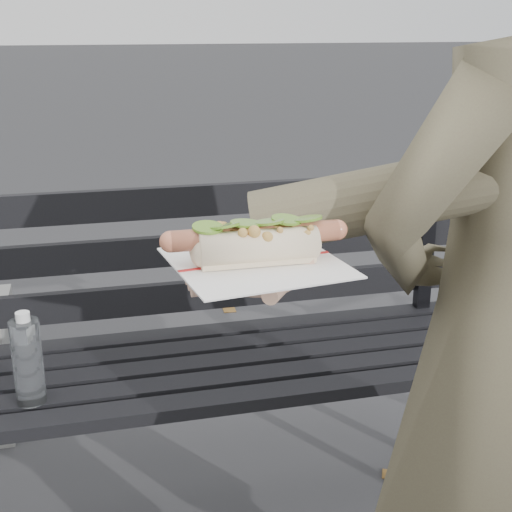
{
  "coord_description": "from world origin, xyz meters",
  "views": [
    {
      "loc": [
        -0.19,
        -0.72,
        1.27
      ],
      "look_at": [
        0.01,
        0.05,
        1.01
      ],
      "focal_mm": 50.0,
      "sensor_mm": 36.0,
      "label": 1
    }
  ],
  "objects": [
    {
      "name": "park_bench",
      "position": [
        0.06,
        0.9,
        0.52
      ],
      "size": [
        1.5,
        0.44,
        0.88
      ],
      "color": "black",
      "rests_on": "ground"
    },
    {
      "name": "person",
      "position": [
        0.43,
        0.16,
        0.78
      ],
      "size": [
        0.66,
        0.53,
        1.56
      ],
      "primitive_type": "imported",
      "rotation": [
        0.0,
        0.0,
        3.44
      ],
      "color": "brown",
      "rests_on": "ground"
    },
    {
      "name": "held_hotdog",
      "position": [
        0.21,
        0.12,
        1.04
      ],
      "size": [
        0.64,
        0.31,
        0.2
      ],
      "color": "brown"
    }
  ]
}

